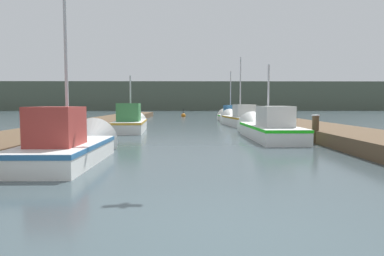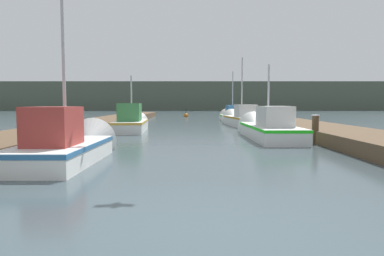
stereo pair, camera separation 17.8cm
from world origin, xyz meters
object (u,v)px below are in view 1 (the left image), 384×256
at_px(fishing_boat_4, 230,116).
at_px(fishing_boat_2, 131,122).
at_px(mooring_piling_1, 315,129).
at_px(channel_buoy, 183,116).
at_px(fishing_boat_3, 239,119).
at_px(fishing_boat_1, 266,128).
at_px(fishing_boat_0, 72,145).

bearing_deg(fishing_boat_4, fishing_boat_2, -123.27).
height_order(mooring_piling_1, channel_buoy, mooring_piling_1).
xyz_separation_m(fishing_boat_3, mooring_piling_1, (1.25, -10.11, 0.09)).
bearing_deg(fishing_boat_1, mooring_piling_1, -59.41).
distance_m(fishing_boat_1, fishing_boat_3, 7.98).
height_order(fishing_boat_1, channel_buoy, fishing_boat_1).
relative_size(mooring_piling_1, channel_buoy, 1.05).
relative_size(fishing_boat_1, fishing_boat_2, 1.18).
height_order(fishing_boat_4, mooring_piling_1, fishing_boat_4).
distance_m(mooring_piling_1, channel_buoy, 24.87).
bearing_deg(mooring_piling_1, fishing_boat_0, -154.54).
bearing_deg(mooring_piling_1, channel_buoy, 101.74).
bearing_deg(fishing_boat_4, channel_buoy, 114.23).
height_order(fishing_boat_3, mooring_piling_1, fishing_boat_3).
height_order(fishing_boat_4, channel_buoy, fishing_boat_4).
distance_m(fishing_boat_3, fishing_boat_4, 5.92).
distance_m(fishing_boat_2, mooring_piling_1, 9.53).
xyz_separation_m(fishing_boat_0, fishing_boat_4, (6.41, 19.62, -0.00)).
bearing_deg(fishing_boat_3, fishing_boat_4, 82.81).
bearing_deg(fishing_boat_3, fishing_boat_0, -120.59).
height_order(fishing_boat_1, mooring_piling_1, fishing_boat_1).
distance_m(fishing_boat_0, fishing_boat_3, 15.06).
height_order(fishing_boat_2, channel_buoy, fishing_boat_2).
xyz_separation_m(fishing_boat_3, channel_buoy, (-3.81, 14.24, -0.29)).
height_order(fishing_boat_0, mooring_piling_1, fishing_boat_0).
xyz_separation_m(mooring_piling_1, channel_buoy, (-5.06, 24.35, -0.38)).
relative_size(fishing_boat_1, mooring_piling_1, 5.96).
distance_m(fishing_boat_0, fishing_boat_1, 8.45).
height_order(fishing_boat_3, fishing_boat_4, fishing_boat_3).
bearing_deg(channel_buoy, mooring_piling_1, -78.26).
relative_size(fishing_boat_3, channel_buoy, 5.79).
xyz_separation_m(fishing_boat_2, fishing_boat_3, (6.32, 4.32, -0.01)).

